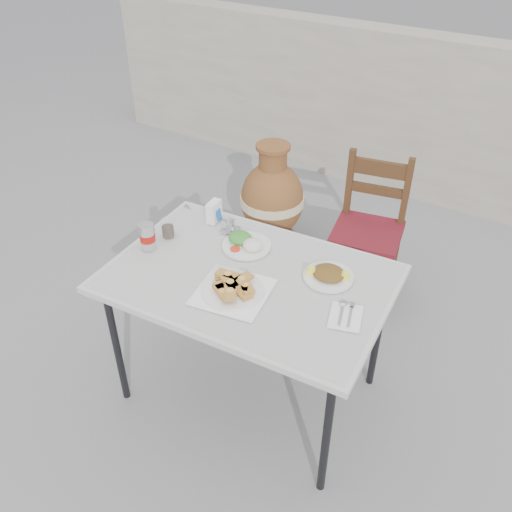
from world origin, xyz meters
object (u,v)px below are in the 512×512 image
Objects in this scene: cola_glass at (168,229)px; condiment_caddy at (230,228)px; napkin_holder at (214,211)px; salad_chopped_plate at (328,274)px; salad_rice_plate at (246,243)px; pide_plate at (233,287)px; soda_can at (147,236)px; terracotta_urn at (272,200)px; chair at (369,229)px; cafe_table at (249,285)px.

condiment_caddy is (0.22, 0.19, -0.02)m from cola_glass.
napkin_holder is at bearing 65.91° from cola_glass.
cola_glass is at bearing -171.26° from salad_chopped_plate.
condiment_caddy is (-0.13, 0.07, 0.00)m from salad_rice_plate.
soda_can is at bearing 173.99° from pide_plate.
pide_plate is at bearing -65.53° from terracotta_urn.
salad_chopped_plate is 1.38m from terracotta_urn.
salad_chopped_plate is 2.05× the size of napkin_holder.
terracotta_urn is at bearing 131.25° from salad_chopped_plate.
terracotta_urn is (-0.09, 1.24, -0.44)m from soda_can.
cola_glass is at bearing -121.39° from napkin_holder.
chair reaches higher than salad_rice_plate.
cafe_table is 0.23m from salad_rice_plate.
chair is 1.16× the size of terracotta_urn.
salad_chopped_plate reaches higher than terracotta_urn.
salad_rice_plate is 2.16× the size of napkin_holder.
napkin_holder reaches higher than cafe_table.
salad_chopped_plate is 0.56m from condiment_caddy.
condiment_caddy reaches higher than pide_plate.
pide_plate is 3.80× the size of cola_glass.
terracotta_urn is at bearing 95.06° from cola_glass.
salad_chopped_plate is at bearing -91.58° from chair.
cafe_table is 5.84× the size of salad_chopped_plate.
soda_can is 0.17× the size of terracotta_urn.
chair is at bearing 82.08° from cafe_table.
soda_can is (-0.37, -0.25, 0.04)m from salad_rice_plate.
pide_plate is (0.01, -0.13, 0.08)m from cafe_table.
salad_chopped_plate is at bearing -16.41° from napkin_holder.
salad_rice_plate is at bearing 179.26° from salad_chopped_plate.
chair is at bearing 83.26° from pide_plate.
salad_chopped_plate is at bearing 8.74° from cola_glass.
salad_rice_plate is at bearing -118.75° from chair.
cafe_table is 1.46× the size of chair.
pide_plate is 0.41m from salad_chopped_plate.
napkin_holder is 0.98m from chair.
salad_chopped_plate is (0.42, -0.01, -0.00)m from salad_rice_plate.
napkin_holder is (-0.67, 0.11, 0.03)m from salad_chopped_plate.
soda_can reaches higher than cola_glass.
pide_plate is at bearing -134.29° from salad_chopped_plate.
salad_rice_plate is 0.45m from soda_can.
chair reaches higher than pide_plate.
napkin_holder is at bearing 170.89° from salad_chopped_plate.
terracotta_urn is at bearing 116.52° from cafe_table.
napkin_holder is (0.12, 0.35, -0.01)m from soda_can.
salad_rice_plate is 0.38m from cola_glass.
soda_can is at bearing -146.24° from salad_rice_plate.
cola_glass is (-0.78, -0.12, 0.02)m from salad_chopped_plate.
salad_rice_plate is 2.55× the size of cola_glass.
chair is (0.52, 0.76, -0.33)m from napkin_holder.
condiment_caddy reaches higher than salad_chopped_plate.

